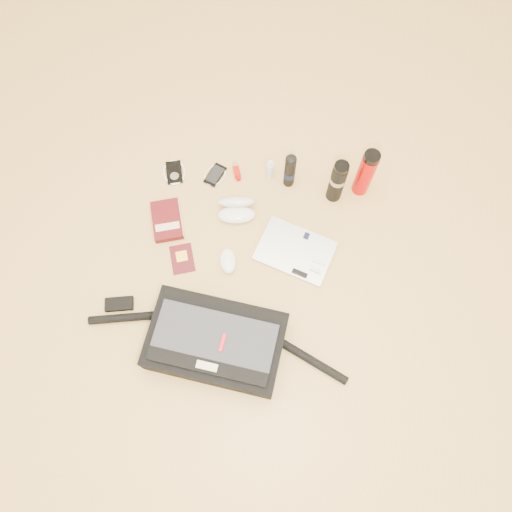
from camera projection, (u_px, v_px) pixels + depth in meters
name	position (u px, v px, depth m)	size (l,w,h in m)	color
ground	(244.00, 273.00, 2.08)	(4.00, 4.00, 0.00)	tan
messenger_bag	(215.00, 342.00, 1.92)	(1.05, 0.35, 0.15)	black
laptop	(295.00, 251.00, 2.11)	(0.35, 0.28, 0.03)	silver
book	(167.00, 220.00, 2.15)	(0.18, 0.22, 0.03)	#480B0F
passport	(182.00, 259.00, 2.10)	(0.13, 0.16, 0.01)	#470D13
mouse	(228.00, 261.00, 2.08)	(0.10, 0.13, 0.04)	white
sunglasses_case	(236.00, 208.00, 2.15)	(0.19, 0.17, 0.09)	silver
ipod	(174.00, 172.00, 2.25)	(0.13, 0.13, 0.01)	black
phone	(215.00, 175.00, 2.24)	(0.11, 0.13, 0.01)	black
inhaler	(237.00, 171.00, 2.24)	(0.05, 0.09, 0.02)	#A31104
spray_bottle	(270.00, 170.00, 2.20)	(0.04, 0.04, 0.12)	#A5CFE8
aerosol_can	(290.00, 171.00, 2.14)	(0.06, 0.06, 0.21)	black
thermos_black	(337.00, 181.00, 2.10)	(0.08, 0.08, 0.25)	black
thermos_red	(366.00, 173.00, 2.10)	(0.09, 0.09, 0.27)	#AD0303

